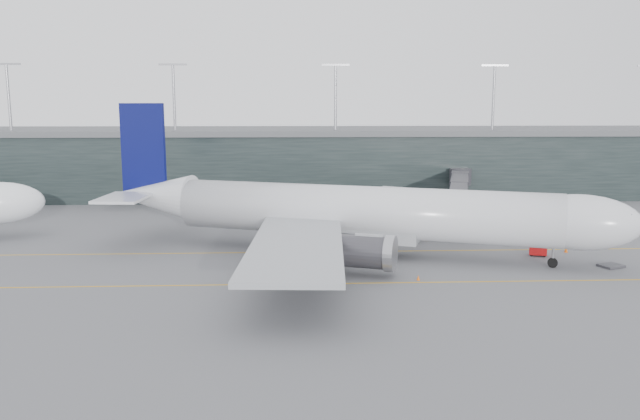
{
  "coord_description": "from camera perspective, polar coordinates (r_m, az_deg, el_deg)",
  "views": [
    {
      "loc": [
        -4.52,
        -89.97,
        20.42
      ],
      "look_at": [
        -0.7,
        -4.0,
        6.02
      ],
      "focal_mm": 35.0,
      "sensor_mm": 36.0,
      "label": 1
    }
  ],
  "objects": [
    {
      "name": "taxiline_a",
      "position": [
        88.48,
        0.45,
        -3.84
      ],
      "size": [
        160.0,
        0.25,
        0.02
      ],
      "primitive_type": "cube",
      "color": "orange",
      "rests_on": "ground"
    },
    {
      "name": "main_aircraft",
      "position": [
        86.32,
        3.52,
        -0.24
      ],
      "size": [
        72.1,
        66.49,
        20.84
      ],
      "rotation": [
        0.0,
        0.0,
        -0.34
      ],
      "color": "silver",
      "rests_on": "ground"
    },
    {
      "name": "gse_cart",
      "position": [
        91.1,
        19.31,
        -3.44
      ],
      "size": [
        2.63,
        2.12,
        1.55
      ],
      "rotation": [
        0.0,
        0.0,
        -0.33
      ],
      "color": "#AD0C0D",
      "rests_on": "ground"
    },
    {
      "name": "cone_wing_stbd",
      "position": [
        75.21,
        8.98,
        -6.13
      ],
      "size": [
        0.39,
        0.39,
        0.62
      ],
      "primitive_type": "cone",
      "color": "orange",
      "rests_on": "ground"
    },
    {
      "name": "jet_bridge",
      "position": [
        120.99,
        11.84,
        2.24
      ],
      "size": [
        16.58,
        47.82,
        7.43
      ],
      "rotation": [
        0.0,
        0.0,
        -0.27
      ],
      "color": "#2D2C32",
      "rests_on": "ground"
    },
    {
      "name": "terminal",
      "position": [
        148.59,
        -0.79,
        4.55
      ],
      "size": [
        240.0,
        36.0,
        29.0
      ],
      "color": "black",
      "rests_on": "ground"
    },
    {
      "name": "uld_b",
      "position": [
        103.56,
        -0.85,
        -1.29
      ],
      "size": [
        2.59,
        2.29,
        1.99
      ],
      "rotation": [
        0.0,
        0.0,
        -0.29
      ],
      "color": "#39383D",
      "rests_on": "ground"
    },
    {
      "name": "cone_tail",
      "position": [
        81.78,
        -5.98,
        -4.79
      ],
      "size": [
        0.4,
        0.4,
        0.63
      ],
      "primitive_type": "cone",
      "color": "#EC570D",
      "rests_on": "ground"
    },
    {
      "name": "cone_wing_port",
      "position": [
        104.62,
        3.7,
        -1.61
      ],
      "size": [
        0.39,
        0.39,
        0.62
      ],
      "primitive_type": "cone",
      "color": "orange",
      "rests_on": "ground"
    },
    {
      "name": "ground",
      "position": [
        92.37,
        0.32,
        -3.27
      ],
      "size": [
        320.0,
        320.0,
        0.0
      ],
      "primitive_type": "plane",
      "color": "#57565B",
      "rests_on": "ground"
    },
    {
      "name": "taxiline_b",
      "position": [
        73.03,
        1.11,
        -6.73
      ],
      "size": [
        160.0,
        0.25,
        0.02
      ],
      "primitive_type": "cube",
      "color": "orange",
      "rests_on": "ground"
    },
    {
      "name": "cone_nose",
      "position": [
        94.71,
        21.58,
        -3.38
      ],
      "size": [
        0.51,
        0.51,
        0.8
      ],
      "primitive_type": "cone",
      "color": "#E0540C",
      "rests_on": "ground"
    },
    {
      "name": "baggage_dolly",
      "position": [
        88.58,
        25.06,
        -4.63
      ],
      "size": [
        3.44,
        3.12,
        0.28
      ],
      "primitive_type": "cube",
      "rotation": [
        0.0,
        0.0,
        0.38
      ],
      "color": "#36353A",
      "rests_on": "ground"
    },
    {
      "name": "taxiline_lead_main",
      "position": [
        112.26,
        2.36,
        -0.99
      ],
      "size": [
        0.25,
        60.0,
        0.02
      ],
      "primitive_type": "cube",
      "color": "orange",
      "rests_on": "ground"
    },
    {
      "name": "uld_c",
      "position": [
        102.05,
        -0.18,
        -1.57
      ],
      "size": [
        1.9,
        1.59,
        1.59
      ],
      "rotation": [
        0.0,
        0.0,
        -0.12
      ],
      "color": "#39383D",
      "rests_on": "ground"
    },
    {
      "name": "uld_a",
      "position": [
        102.59,
        -3.36,
        -1.44
      ],
      "size": [
        2.51,
        2.25,
        1.89
      ],
      "rotation": [
        0.0,
        0.0,
        0.33
      ],
      "color": "#39383D",
      "rests_on": "ground"
    }
  ]
}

